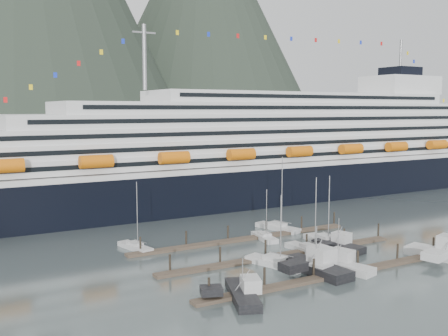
% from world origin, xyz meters
% --- Properties ---
extents(ground, '(1600.00, 1600.00, 0.00)m').
position_xyz_m(ground, '(0.00, 0.00, 0.00)').
color(ground, '#4A5657').
rests_on(ground, ground).
extents(cruise_ship, '(210.00, 30.40, 50.30)m').
position_xyz_m(cruise_ship, '(30.03, 54.94, 12.04)').
color(cruise_ship, black).
rests_on(cruise_ship, ground).
extents(dock_near, '(48.18, 2.28, 3.20)m').
position_xyz_m(dock_near, '(-4.93, -9.95, 0.31)').
color(dock_near, '#42352A').
rests_on(dock_near, ground).
extents(dock_mid, '(48.18, 2.28, 3.20)m').
position_xyz_m(dock_mid, '(-4.93, 3.05, 0.31)').
color(dock_mid, '#42352A').
rests_on(dock_mid, ground).
extents(dock_far, '(48.18, 2.28, 3.20)m').
position_xyz_m(dock_far, '(-4.93, 16.05, 0.31)').
color(dock_far, '#42352A').
rests_on(dock_far, ground).
extents(sailboat_c, '(6.21, 10.85, 12.42)m').
position_xyz_m(sailboat_c, '(-9.56, -1.01, 0.42)').
color(sailboat_c, '#BABABA').
rests_on(sailboat_c, ground).
extents(sailboat_d, '(3.35, 11.37, 14.21)m').
position_xyz_m(sailboat_d, '(0.28, 2.06, 0.42)').
color(sailboat_d, '#BABABA').
rests_on(sailboat_d, ground).
extents(sailboat_e, '(4.09, 9.06, 12.94)m').
position_xyz_m(sailboat_e, '(-25.92, 19.99, 0.40)').
color(sailboat_e, '#BABABA').
rests_on(sailboat_e, ground).
extents(sailboat_f, '(3.58, 8.36, 10.48)m').
position_xyz_m(sailboat_f, '(-1.25, 14.37, 0.39)').
color(sailboat_f, '#BABABA').
rests_on(sailboat_f, ground).
extents(sailboat_g, '(5.07, 11.01, 16.12)m').
position_xyz_m(sailboat_g, '(5.87, 19.94, 0.44)').
color(sailboat_g, '#BABABA').
rests_on(sailboat_g, ground).
extents(sailboat_h, '(3.77, 10.54, 13.78)m').
position_xyz_m(sailboat_h, '(6.75, 5.78, 0.44)').
color(sailboat_h, '#BABABA').
rests_on(sailboat_h, ground).
extents(trawler_a, '(9.22, 11.57, 6.11)m').
position_xyz_m(trawler_a, '(-22.12, -10.97, 0.82)').
color(trawler_a, black).
rests_on(trawler_a, ground).
extents(trawler_b, '(9.79, 12.84, 8.20)m').
position_xyz_m(trawler_b, '(-6.19, -7.05, 1.00)').
color(trawler_b, black).
rests_on(trawler_b, ground).
extents(trawler_c, '(9.32, 12.58, 6.18)m').
position_xyz_m(trawler_c, '(-1.83, -7.23, 0.82)').
color(trawler_c, '#BABABA').
rests_on(trawler_c, ground).
extents(trawler_d, '(11.14, 14.40, 8.27)m').
position_xyz_m(trawler_d, '(17.85, -12.68, 1.01)').
color(trawler_d, '#BABABA').
rests_on(trawler_d, ground).
extents(trawler_e, '(8.08, 10.34, 6.38)m').
position_xyz_m(trawler_e, '(6.12, 1.46, 0.84)').
color(trawler_e, black).
rests_on(trawler_e, ground).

